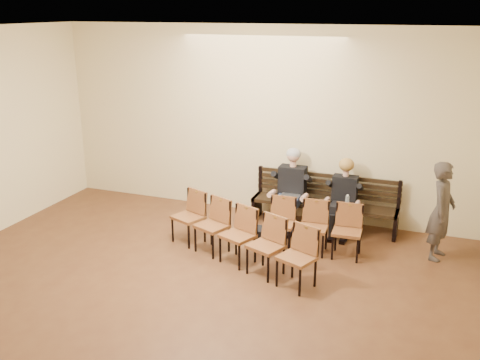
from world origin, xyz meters
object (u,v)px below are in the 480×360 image
object	(u,v)px
laptop	(290,198)
chair_row_back	(238,236)
seated_man	(291,188)
bag	(267,238)
chair_row_front	(313,228)
bench	(323,215)
passerby	(442,204)
water_bottle	(347,208)
seated_woman	(343,199)

from	to	relation	value
laptop	chair_row_back	size ratio (longest dim) A/B	0.12
seated_man	laptop	xyz separation A→B (m)	(0.02, -0.13, -0.14)
bag	chair_row_front	size ratio (longest dim) A/B	0.28
bench	passerby	bearing A→B (deg)	-16.80
seated_man	laptop	world-z (taller)	seated_man
water_bottle	seated_woman	bearing A→B (deg)	113.23
seated_man	laptop	size ratio (longest dim) A/B	4.31
bench	seated_man	xyz separation A→B (m)	(-0.58, -0.12, 0.49)
seated_woman	bag	distance (m)	1.53
bench	passerby	distance (m)	2.14
bench	water_bottle	bearing A→B (deg)	-38.30
seated_man	seated_woman	world-z (taller)	seated_man
laptop	bench	bearing A→B (deg)	27.74
chair_row_front	chair_row_back	bearing A→B (deg)	-145.63
chair_row_front	seated_woman	bearing A→B (deg)	70.39
bag	chair_row_back	size ratio (longest dim) A/B	0.16
chair_row_front	chair_row_back	xyz separation A→B (m)	(-1.00, -0.76, 0.02)
seated_man	chair_row_back	size ratio (longest dim) A/B	0.53
passerby	chair_row_front	bearing A→B (deg)	115.85
seated_man	laptop	bearing A→B (deg)	-79.78
seated_man	bag	distance (m)	1.17
bench	passerby	size ratio (longest dim) A/B	1.44
bench	passerby	world-z (taller)	passerby
laptop	chair_row_front	distance (m)	1.05
laptop	bag	world-z (taller)	laptop
water_bottle	passerby	bearing A→B (deg)	-8.46
seated_woman	passerby	size ratio (longest dim) A/B	0.68
passerby	chair_row_front	size ratio (longest dim) A/B	1.19
water_bottle	chair_row_front	xyz separation A→B (m)	(-0.40, -0.73, -0.14)
seated_man	bag	world-z (taller)	seated_man
seated_man	passerby	distance (m)	2.58
bench	seated_woman	distance (m)	0.54
passerby	chair_row_front	world-z (taller)	passerby
seated_woman	chair_row_front	world-z (taller)	seated_woman
seated_man	chair_row_back	xyz separation A→B (m)	(-0.36, -1.73, -0.27)
seated_man	water_bottle	bearing A→B (deg)	-13.31
seated_woman	laptop	size ratio (longest dim) A/B	3.68
bag	bench	bearing A→B (deg)	59.06
seated_woman	bag	xyz separation A→B (m)	(-1.04, -1.02, -0.45)
seated_woman	chair_row_front	distance (m)	1.04
bench	seated_man	world-z (taller)	seated_man
water_bottle	bag	distance (m)	1.44
chair_row_front	seated_man	bearing A→B (deg)	120.65
seated_woman	chair_row_front	size ratio (longest dim) A/B	0.81
bag	chair_row_front	world-z (taller)	chair_row_front
seated_woman	bag	size ratio (longest dim) A/B	2.90
chair_row_front	laptop	bearing A→B (deg)	123.59
seated_woman	laptop	distance (m)	0.93
seated_man	chair_row_front	xyz separation A→B (m)	(0.64, -0.98, -0.29)
water_bottle	passerby	distance (m)	1.54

